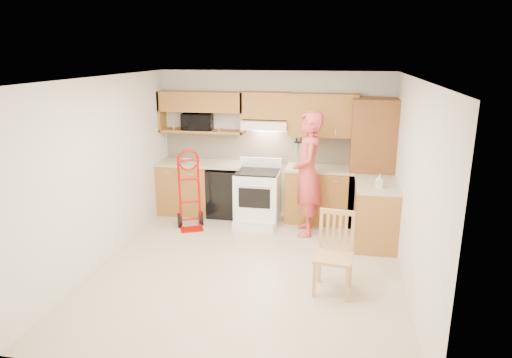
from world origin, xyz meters
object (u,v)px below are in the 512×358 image
(microwave, at_px, (198,121))
(hand_truck, at_px, (190,194))
(person, at_px, (308,174))
(dining_chair, at_px, (334,254))
(range, at_px, (257,193))

(microwave, height_order, hand_truck, microwave)
(microwave, bearing_deg, person, -25.48)
(dining_chair, bearing_deg, range, 128.28)
(microwave, bearing_deg, range, -26.95)
(microwave, xyz_separation_m, hand_truck, (0.11, -0.88, -1.04))
(person, bearing_deg, range, -115.49)
(range, xyz_separation_m, dining_chair, (1.31, -2.07, -0.04))
(microwave, height_order, person, person)
(microwave, bearing_deg, dining_chair, -51.17)
(person, xyz_separation_m, dining_chair, (0.46, -1.79, -0.48))
(range, bearing_deg, hand_truck, -157.72)
(person, distance_m, hand_truck, 1.92)
(hand_truck, bearing_deg, microwave, 72.99)
(range, relative_size, dining_chair, 1.08)
(person, bearing_deg, dining_chair, 7.13)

